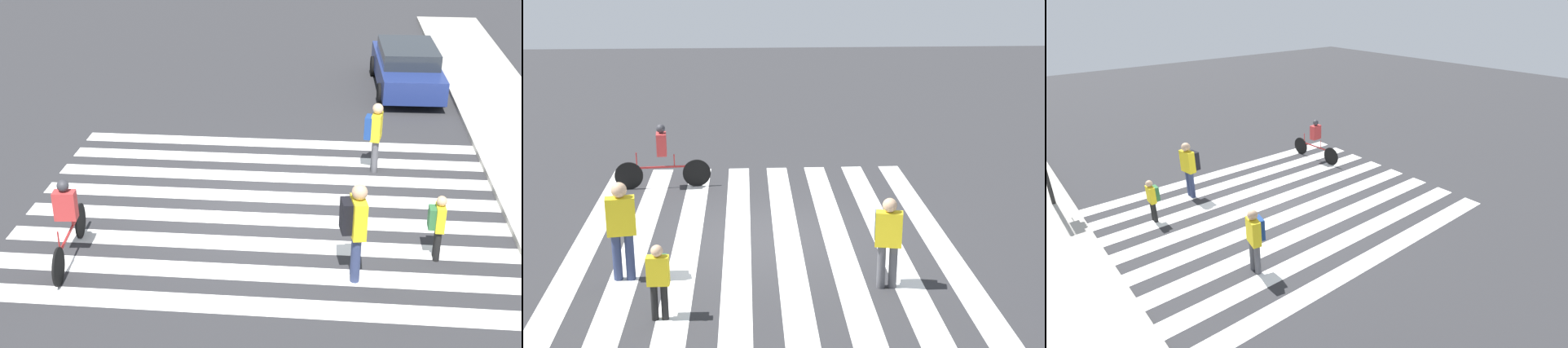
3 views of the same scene
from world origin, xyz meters
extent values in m
plane|color=#2D2D30|center=(0.00, 0.00, 0.00)|extent=(60.00, 60.00, 0.00)
cube|color=#ADA89E|center=(0.00, 6.25, 0.07)|extent=(36.00, 2.50, 0.14)
cube|color=white|center=(-3.60, 0.00, 0.00)|extent=(0.54, 10.00, 0.01)
cube|color=white|center=(-2.57, 0.00, 0.00)|extent=(0.54, 10.00, 0.01)
cube|color=white|center=(-1.54, 0.00, 0.00)|extent=(0.54, 10.00, 0.01)
cube|color=white|center=(-0.51, 0.00, 0.00)|extent=(0.54, 10.00, 0.01)
cube|color=white|center=(0.51, 0.00, 0.00)|extent=(0.54, 10.00, 0.01)
cube|color=white|center=(1.54, 0.00, 0.00)|extent=(0.54, 10.00, 0.01)
cube|color=white|center=(2.57, 0.00, 0.00)|extent=(0.54, 10.00, 0.01)
cube|color=white|center=(3.60, 0.00, 0.00)|extent=(0.54, 10.00, 0.01)
cylinder|color=#4C4C51|center=(-2.26, 2.40, 0.40)|extent=(0.15, 0.15, 0.80)
cylinder|color=#4C4C51|center=(-2.05, 2.40, 0.40)|extent=(0.15, 0.15, 0.80)
cube|color=yellow|center=(-2.15, 2.40, 1.11)|extent=(0.50, 0.30, 0.63)
sphere|color=tan|center=(-2.15, 2.40, 1.55)|extent=(0.25, 0.25, 0.25)
cube|color=navy|center=(-2.12, 2.22, 1.11)|extent=(0.37, 0.23, 0.53)
cylinder|color=black|center=(1.66, 3.37, 0.31)|extent=(0.12, 0.12, 0.62)
cylinder|color=black|center=(1.82, 3.37, 0.31)|extent=(0.12, 0.12, 0.62)
cube|color=yellow|center=(1.74, 3.37, 0.87)|extent=(0.36, 0.17, 0.49)
sphere|color=tan|center=(1.74, 3.37, 1.21)|extent=(0.19, 0.19, 0.19)
cube|color=#2D6638|center=(1.75, 3.23, 0.87)|extent=(0.27, 0.13, 0.41)
cylinder|color=navy|center=(2.44, 1.83, 0.44)|extent=(0.17, 0.17, 0.88)
cylinder|color=navy|center=(2.67, 1.83, 0.44)|extent=(0.17, 0.17, 0.88)
cube|color=yellow|center=(2.55, 1.83, 1.23)|extent=(0.55, 0.31, 0.70)
sphere|color=tan|center=(2.55, 1.83, 1.72)|extent=(0.28, 0.28, 0.28)
cube|color=black|center=(2.52, 1.63, 1.23)|extent=(0.41, 0.24, 0.59)
cylinder|color=black|center=(3.24, -3.38, 0.35)|extent=(0.70, 0.10, 0.70)
cylinder|color=black|center=(1.57, -3.53, 0.35)|extent=(0.70, 0.10, 0.70)
cube|color=maroon|center=(2.40, -3.45, 0.54)|extent=(1.43, 0.16, 0.04)
cylinder|color=maroon|center=(2.11, -3.48, 0.70)|extent=(0.03, 0.03, 0.32)
cylinder|color=maroon|center=(3.03, -3.40, 0.74)|extent=(0.03, 0.03, 0.40)
cube|color=#B73333|center=(2.40, -3.45, 1.14)|extent=(0.27, 0.42, 0.55)
sphere|color=#333338|center=(2.40, -3.45, 1.53)|extent=(0.22, 0.22, 0.22)
camera|label=1|loc=(13.73, 1.18, 7.24)|focal=50.00mm
camera|label=2|loc=(0.29, 14.04, 5.80)|focal=50.00mm
camera|label=3|loc=(-9.11, 6.60, 6.14)|focal=28.00mm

